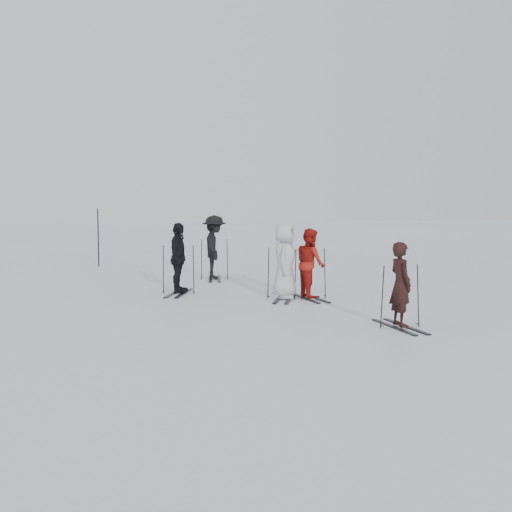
{
  "coord_description": "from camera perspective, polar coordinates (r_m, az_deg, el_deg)",
  "views": [
    {
      "loc": [
        -2.8,
        -13.87,
        2.29
      ],
      "look_at": [
        0.0,
        1.0,
        1.0
      ],
      "focal_mm": 45.0,
      "sensor_mm": 36.0,
      "label": 1
    }
  ],
  "objects": [
    {
      "name": "skier_uphill_left",
      "position": [
        16.0,
        -6.92,
        -0.26
      ],
      "size": [
        0.71,
        1.1,
        1.74
      ],
      "primitive_type": "imported",
      "rotation": [
        0.0,
        0.0,
        1.27
      ],
      "color": "black",
      "rests_on": "ground"
    },
    {
      "name": "skis_red",
      "position": [
        15.17,
        4.84,
        -1.48
      ],
      "size": [
        1.79,
        1.1,
        1.23
      ],
      "primitive_type": null,
      "rotation": [
        0.0,
        0.0,
        1.7
      ],
      "color": "black",
      "rests_on": "ground"
    },
    {
      "name": "skier_grey",
      "position": [
        15.03,
        2.56,
        -0.48
      ],
      "size": [
        0.83,
        1.01,
        1.78
      ],
      "primitive_type": "imported",
      "rotation": [
        0.0,
        0.0,
        1.22
      ],
      "color": "silver",
      "rests_on": "ground"
    },
    {
      "name": "skis_near_dark",
      "position": [
        11.94,
        12.71,
        -3.42
      ],
      "size": [
        1.71,
        1.03,
        1.19
      ],
      "primitive_type": null,
      "rotation": [
        0.0,
        0.0,
        1.68
      ],
      "color": "black",
      "rests_on": "ground"
    },
    {
      "name": "skis_uphill_far",
      "position": [
        18.88,
        -3.72,
        -0.23
      ],
      "size": [
        1.78,
        1.09,
        1.23
      ],
      "primitive_type": null,
      "rotation": [
        0.0,
        0.0,
        1.45
      ],
      "color": "black",
      "rests_on": "ground"
    },
    {
      "name": "skis_uphill_left",
      "position": [
        16.02,
        -6.91,
        -1.13
      ],
      "size": [
        1.91,
        1.38,
        1.25
      ],
      "primitive_type": null,
      "rotation": [
        0.0,
        0.0,
        1.27
      ],
      "color": "black",
      "rests_on": "ground"
    },
    {
      "name": "skier_near_dark",
      "position": [
        11.91,
        12.72,
        -2.59
      ],
      "size": [
        0.42,
        0.59,
        1.53
      ],
      "primitive_type": "imported",
      "rotation": [
        0.0,
        0.0,
        1.68
      ],
      "color": "black",
      "rests_on": "ground"
    },
    {
      "name": "skis_grey",
      "position": [
        15.05,
        2.55,
        -1.48
      ],
      "size": [
        1.93,
        1.44,
        1.25
      ],
      "primitive_type": null,
      "rotation": [
        0.0,
        0.0,
        1.22
      ],
      "color": "black",
      "rests_on": "ground"
    },
    {
      "name": "piste_marker",
      "position": [
        23.25,
        -13.85,
        1.6
      ],
      "size": [
        0.05,
        0.05,
        2.05
      ],
      "primitive_type": "cylinder",
      "rotation": [
        0.0,
        0.0,
        -0.23
      ],
      "color": "black",
      "rests_on": "ground"
    },
    {
      "name": "ground",
      "position": [
        14.34,
        0.74,
        -4.32
      ],
      "size": [
        120.0,
        120.0,
        0.0
      ],
      "primitive_type": "plane",
      "color": "silver",
      "rests_on": "ground"
    },
    {
      "name": "skier_red",
      "position": [
        15.15,
        4.85,
        -0.72
      ],
      "size": [
        0.72,
        0.87,
        1.63
      ],
      "primitive_type": "imported",
      "rotation": [
        0.0,
        0.0,
        1.7
      ],
      "color": "#9E1911",
      "rests_on": "ground"
    },
    {
      "name": "skier_uphill_far",
      "position": [
        18.86,
        -3.72,
        0.72
      ],
      "size": [
        0.83,
        1.27,
        1.86
      ],
      "primitive_type": "imported",
      "rotation": [
        0.0,
        0.0,
        1.45
      ],
      "color": "black",
      "rests_on": "ground"
    }
  ]
}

